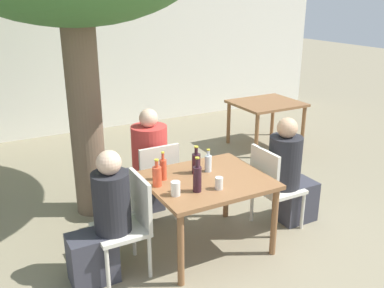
# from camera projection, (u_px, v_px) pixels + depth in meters

# --- Properties ---
(ground_plane) EXTENTS (30.00, 30.00, 0.00)m
(ground_plane) POSITION_uv_depth(u_px,v_px,m) (206.00, 246.00, 4.26)
(ground_plane) COLOR gray
(cafe_building_wall) EXTENTS (10.00, 0.08, 2.80)m
(cafe_building_wall) POSITION_uv_depth(u_px,v_px,m) (81.00, 52.00, 7.40)
(cafe_building_wall) COLOR white
(cafe_building_wall) RESTS_ON ground_plane
(dining_table_front) EXTENTS (1.11, 0.96, 0.73)m
(dining_table_front) POSITION_uv_depth(u_px,v_px,m) (207.00, 187.00, 4.04)
(dining_table_front) COLOR brown
(dining_table_front) RESTS_ON ground_plane
(dining_table_back) EXTENTS (1.03, 0.89, 0.73)m
(dining_table_back) POSITION_uv_depth(u_px,v_px,m) (266.00, 108.00, 6.84)
(dining_table_back) COLOR brown
(dining_table_back) RESTS_ON ground_plane
(patio_chair_0) EXTENTS (0.44, 0.44, 0.90)m
(patio_chair_0) POSITION_uv_depth(u_px,v_px,m) (129.00, 219.00, 3.74)
(patio_chair_0) COLOR beige
(patio_chair_0) RESTS_ON ground_plane
(patio_chair_1) EXTENTS (0.44, 0.44, 0.90)m
(patio_chair_1) POSITION_uv_depth(u_px,v_px,m) (272.00, 184.00, 4.44)
(patio_chair_1) COLOR beige
(patio_chair_1) RESTS_ON ground_plane
(patio_chair_2) EXTENTS (0.44, 0.44, 0.90)m
(patio_chair_2) POSITION_uv_depth(u_px,v_px,m) (156.00, 178.00, 4.58)
(patio_chair_2) COLOR beige
(patio_chair_2) RESTS_ON ground_plane
(person_seated_0) EXTENTS (0.56, 0.32, 1.18)m
(person_seated_0) POSITION_uv_depth(u_px,v_px,m) (103.00, 225.00, 3.63)
(person_seated_0) COLOR #383842
(person_seated_0) RESTS_ON ground_plane
(person_seated_1) EXTENTS (0.57, 0.34, 1.20)m
(person_seated_1) POSITION_uv_depth(u_px,v_px,m) (290.00, 177.00, 4.53)
(person_seated_1) COLOR #383842
(person_seated_1) RESTS_ON ground_plane
(person_seated_2) EXTENTS (0.39, 0.59, 1.23)m
(person_seated_2) POSITION_uv_depth(u_px,v_px,m) (147.00, 166.00, 4.75)
(person_seated_2) COLOR #383842
(person_seated_2) RESTS_ON ground_plane
(water_bottle_0) EXTENTS (0.07, 0.07, 0.23)m
(water_bottle_0) POSITION_uv_depth(u_px,v_px,m) (208.00, 163.00, 4.15)
(water_bottle_0) COLOR silver
(water_bottle_0) RESTS_ON dining_table_front
(soda_bottle_1) EXTENTS (0.07, 0.07, 0.27)m
(soda_bottle_1) POSITION_uv_depth(u_px,v_px,m) (163.00, 169.00, 3.96)
(soda_bottle_1) COLOR #DB4C2D
(soda_bottle_1) RESTS_ON dining_table_front
(wine_bottle_2) EXTENTS (0.08, 0.08, 0.28)m
(wine_bottle_2) POSITION_uv_depth(u_px,v_px,m) (196.00, 163.00, 4.10)
(wine_bottle_2) COLOR #331923
(wine_bottle_2) RESTS_ON dining_table_front
(wine_bottle_3) EXTENTS (0.08, 0.08, 0.32)m
(wine_bottle_3) POSITION_uv_depth(u_px,v_px,m) (197.00, 178.00, 3.71)
(wine_bottle_3) COLOR #331923
(wine_bottle_3) RESTS_ON dining_table_front
(soda_bottle_4) EXTENTS (0.08, 0.08, 0.26)m
(soda_bottle_4) POSITION_uv_depth(u_px,v_px,m) (157.00, 176.00, 3.83)
(soda_bottle_4) COLOR #DB4C2D
(soda_bottle_4) RESTS_ON dining_table_front
(drinking_glass_0) EXTENTS (0.07, 0.07, 0.11)m
(drinking_glass_0) POSITION_uv_depth(u_px,v_px,m) (219.00, 183.00, 3.78)
(drinking_glass_0) COLOR silver
(drinking_glass_0) RESTS_ON dining_table_front
(drinking_glass_1) EXTENTS (0.08, 0.08, 0.13)m
(drinking_glass_1) POSITION_uv_depth(u_px,v_px,m) (176.00, 188.00, 3.66)
(drinking_glass_1) COLOR silver
(drinking_glass_1) RESTS_ON dining_table_front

